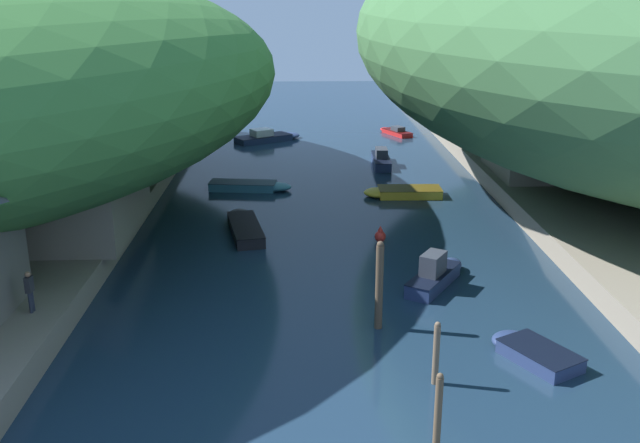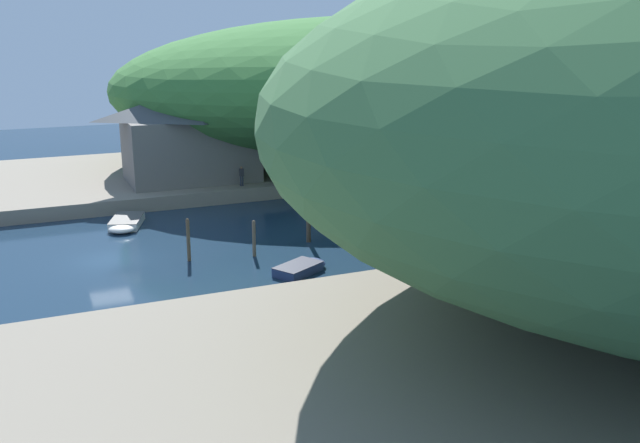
# 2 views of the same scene
# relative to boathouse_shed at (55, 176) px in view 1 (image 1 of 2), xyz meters

# --- Properties ---
(water_surface) EXTENTS (130.00, 130.00, 0.00)m
(water_surface) POSITION_rel_boathouse_shed_xyz_m (14.17, 7.69, -4.10)
(water_surface) COLOR #192D42
(water_surface) RESTS_ON ground
(boathouse_shed) EXTENTS (8.25, 8.99, 5.73)m
(boathouse_shed) POSITION_rel_boathouse_shed_xyz_m (0.00, 0.00, 0.00)
(boathouse_shed) COLOR gray
(boathouse_shed) RESTS_ON left_bank
(right_bank_cottage) EXTENTS (7.19, 7.85, 3.91)m
(right_bank_cottage) POSITION_rel_boathouse_shed_xyz_m (29.06, 11.68, -0.95)
(right_bank_cottage) COLOR gray
(right_bank_cottage) RESTS_ON right_bank
(boat_open_rowboat) EXTENTS (6.36, 4.93, 1.16)m
(boat_open_rowboat) POSITION_rel_boathouse_shed_xyz_m (9.70, 28.58, -3.73)
(boat_open_rowboat) COLOR navy
(boat_open_rowboat) RESTS_ON water_surface
(boat_mid_channel) EXTENTS (2.69, 6.54, 0.64)m
(boat_mid_channel) POSITION_rel_boathouse_shed_xyz_m (9.19, 3.20, -3.78)
(boat_mid_channel) COLOR black
(boat_mid_channel) RESTS_ON water_surface
(boat_far_right_bank) EXTENTS (3.18, 3.93, 0.55)m
(boat_far_right_bank) POSITION_rel_boathouse_shed_xyz_m (20.95, -11.91, -3.83)
(boat_far_right_bank) COLOR navy
(boat_far_right_bank) RESTS_ON water_surface
(boat_navy_launch) EXTENTS (2.98, 4.54, 0.82)m
(boat_navy_launch) POSITION_rel_boathouse_shed_xyz_m (21.52, 31.37, -3.83)
(boat_navy_launch) COLOR red
(boat_navy_launch) RESTS_ON water_surface
(boat_near_quay) EXTENTS (3.63, 4.79, 1.68)m
(boat_near_quay) POSITION_rel_boathouse_shed_xyz_m (18.76, -4.78, -3.59)
(boat_near_quay) COLOR navy
(boat_near_quay) RESTS_ON water_surface
(boat_yellow_tender) EXTENTS (5.17, 2.01, 0.59)m
(boat_yellow_tender) POSITION_rel_boathouse_shed_xyz_m (19.08, 9.95, -3.81)
(boat_yellow_tender) COLOR gold
(boat_yellow_tender) RESTS_ON water_surface
(boat_moored_right) EXTENTS (5.78, 2.20, 0.57)m
(boat_moored_right) POSITION_rel_boathouse_shed_xyz_m (9.20, 11.84, -3.82)
(boat_moored_right) COLOR teal
(boat_moored_right) RESTS_ON water_surface
(boat_white_cruiser) EXTENTS (1.42, 5.93, 1.40)m
(boat_white_cruiser) POSITION_rel_boathouse_shed_xyz_m (18.81, 19.31, -3.65)
(boat_white_cruiser) COLOR navy
(boat_white_cruiser) RESTS_ON water_surface
(mooring_post_nearest) EXTENTS (0.23, 0.23, 2.75)m
(mooring_post_nearest) POSITION_rel_boathouse_shed_xyz_m (16.30, -17.68, -2.72)
(mooring_post_nearest) COLOR brown
(mooring_post_nearest) RESTS_ON water_surface
(mooring_post_second) EXTENTS (0.23, 0.23, 2.37)m
(mooring_post_second) POSITION_rel_boathouse_shed_xyz_m (17.02, -13.65, -2.91)
(mooring_post_second) COLOR brown
(mooring_post_second) RESTS_ON water_surface
(mooring_post_middle) EXTENTS (0.31, 0.31, 3.75)m
(mooring_post_middle) POSITION_rel_boathouse_shed_xyz_m (15.51, -9.29, -2.22)
(mooring_post_middle) COLOR #4C3D2D
(mooring_post_middle) RESTS_ON water_surface
(channel_buoy_near) EXTENTS (0.62, 0.62, 0.92)m
(channel_buoy_near) POSITION_rel_boathouse_shed_xyz_m (16.75, 1.05, -3.74)
(channel_buoy_near) COLOR red
(channel_buoy_near) RESTS_ON water_surface
(person_on_quay) EXTENTS (0.25, 0.40, 1.69)m
(person_on_quay) POSITION_rel_boathouse_shed_xyz_m (1.90, -9.76, -1.99)
(person_on_quay) COLOR #282D3D
(person_on_quay) RESTS_ON left_bank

